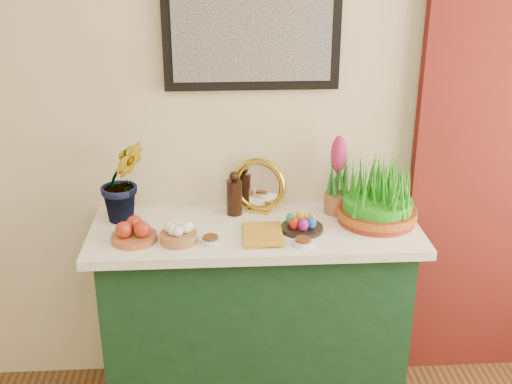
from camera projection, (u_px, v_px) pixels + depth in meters
room at (344, 297)px, 0.67m from camera, size 4.50×4.54×2.72m
sideboard at (255, 319)px, 2.91m from camera, size 1.30×0.45×0.85m
tablecloth at (255, 231)px, 2.74m from camera, size 1.40×0.55×0.04m
hyacinth_green at (122, 168)px, 2.71m from camera, size 0.30×0.28×0.48m
apple_bowl at (134, 232)px, 2.59m from camera, size 0.24×0.24×0.09m
garlic_basket at (178, 234)px, 2.58m from camera, size 0.18×0.18×0.08m
vinegar_cruet at (234, 195)px, 2.82m from camera, size 0.07×0.07×0.20m
mirror at (259, 186)px, 2.84m from camera, size 0.25×0.14×0.25m
book at (243, 234)px, 2.63m from camera, size 0.15×0.22×0.03m
spice_dish_left at (211, 240)px, 2.58m from camera, size 0.08×0.08×0.03m
spice_dish_right at (303, 242)px, 2.56m from camera, size 0.08×0.08×0.03m
egg_plate at (302, 224)px, 2.68m from camera, size 0.22×0.22×0.07m
hyacinth_pink at (338, 179)px, 2.81m from camera, size 0.11×0.11×0.36m
wheatgrass_sabzeh at (378, 195)px, 2.74m from camera, size 0.34×0.34×0.28m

